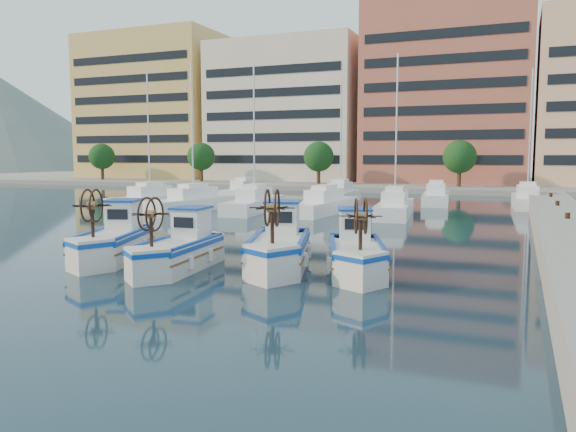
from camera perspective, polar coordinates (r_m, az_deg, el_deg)
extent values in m
plane|color=#1A3344|center=(20.75, -9.07, -6.06)|extent=(300.00, 300.00, 0.00)
cube|color=gray|center=(85.06, 15.12, 3.23)|extent=(180.00, 40.00, 0.60)
cube|color=#E0B45F|center=(101.36, -13.37, 10.67)|extent=(24.00, 14.00, 24.00)
cube|color=black|center=(95.77, -15.85, 10.88)|extent=(22.08, 0.12, 21.60)
cube|color=beige|center=(89.14, 0.07, 10.51)|extent=(23.00, 14.00, 21.00)
cube|color=black|center=(82.73, -1.80, 10.85)|extent=(21.16, 0.12, 18.90)
cube|color=#B45C46|center=(83.31, 15.89, 11.96)|extent=(22.00, 14.00, 25.00)
cube|color=black|center=(76.40, 15.28, 12.53)|extent=(20.24, 0.12, 22.50)
cylinder|color=#3F2B19|center=(93.23, -18.33, 4.11)|extent=(0.50, 0.50, 3.00)
sphere|color=#1A4A1B|center=(93.19, -18.38, 5.76)|extent=(4.00, 4.00, 4.00)
cylinder|color=#3F2B19|center=(82.67, -8.78, 4.12)|extent=(0.50, 0.50, 3.00)
sphere|color=#1A4A1B|center=(82.62, -8.81, 5.99)|extent=(4.00, 4.00, 4.00)
cylinder|color=#3F2B19|center=(75.00, 3.12, 3.98)|extent=(0.50, 0.50, 3.00)
sphere|color=#1A4A1B|center=(74.95, 3.13, 6.04)|extent=(4.00, 4.00, 4.00)
cylinder|color=#3F2B19|center=(71.16, 16.97, 3.60)|extent=(0.50, 0.50, 3.00)
sphere|color=#1A4A1B|center=(71.10, 17.04, 5.78)|extent=(4.00, 4.00, 4.00)
cube|color=white|center=(48.57, -13.83, 1.43)|extent=(3.32, 8.36, 1.00)
cylinder|color=silver|center=(48.45, -13.99, 7.93)|extent=(0.12, 0.12, 11.00)
cube|color=white|center=(45.26, -9.58, 1.19)|extent=(3.65, 9.68, 1.00)
cylinder|color=silver|center=(45.12, -9.71, 8.16)|extent=(0.12, 0.12, 11.00)
cube|color=white|center=(43.83, -3.42, 1.11)|extent=(3.27, 9.70, 1.00)
cylinder|color=silver|center=(43.69, -3.47, 8.31)|extent=(0.12, 0.12, 11.00)
cube|color=white|center=(42.39, 3.72, 0.93)|extent=(2.81, 9.30, 1.00)
cube|color=white|center=(41.18, 10.79, 0.68)|extent=(3.26, 9.24, 1.00)
cylinder|color=silver|center=(41.03, 10.95, 8.35)|extent=(0.12, 0.12, 11.00)
cube|color=white|center=(57.55, -4.36, 2.31)|extent=(2.77, 7.44, 1.00)
cube|color=white|center=(52.80, 5.32, 1.95)|extent=(2.39, 7.36, 1.00)
cylinder|color=silver|center=(52.68, 5.38, 7.93)|extent=(0.12, 0.12, 11.00)
cube|color=white|center=(52.22, 14.81, 1.73)|extent=(2.95, 7.99, 1.00)
cube|color=white|center=(51.29, 23.11, 1.36)|extent=(2.56, 8.35, 1.00)
cylinder|color=silver|center=(51.17, 23.37, 7.50)|extent=(0.12, 0.12, 11.00)
cube|color=silver|center=(24.56, -17.33, -2.99)|extent=(3.33, 5.01, 1.15)
cube|color=#0C3EA6|center=(24.50, -17.36, -1.97)|extent=(3.43, 5.16, 0.18)
cube|color=#1A7FCC|center=(24.51, -17.36, -2.13)|extent=(2.77, 4.43, 0.07)
cube|color=white|center=(25.63, -16.35, 0.08)|extent=(1.60, 1.74, 1.21)
cube|color=#0C3EA6|center=(25.57, -16.39, 1.55)|extent=(1.81, 1.95, 0.09)
cylinder|color=#331E14|center=(22.58, -19.24, -0.72)|extent=(0.13, 0.13, 1.28)
cylinder|color=brown|center=(22.52, -19.30, 1.00)|extent=(0.43, 0.40, 0.31)
torus|color=#331E14|center=(22.58, -19.68, 1.00)|extent=(0.48, 1.24, 1.29)
torus|color=#331E14|center=(22.45, -18.91, 1.00)|extent=(0.48, 1.24, 1.29)
cube|color=silver|center=(21.93, -11.18, -3.98)|extent=(2.28, 4.52, 1.09)
cube|color=#0C3EA6|center=(21.86, -11.20, -2.92)|extent=(2.35, 4.65, 0.17)
cube|color=#1A7FCC|center=(21.87, -11.20, -3.08)|extent=(1.83, 4.04, 0.06)
cube|color=white|center=(22.86, -9.78, -0.72)|extent=(1.27, 1.45, 1.14)
cube|color=#0C3EA6|center=(22.80, -9.81, 0.84)|extent=(1.44, 1.62, 0.08)
cylinder|color=#331E14|center=(20.14, -13.73, -1.64)|extent=(0.12, 0.12, 1.20)
cylinder|color=brown|center=(20.07, -13.78, 0.18)|extent=(0.36, 0.32, 0.29)
torus|color=#331E14|center=(20.15, -14.16, 0.19)|extent=(0.19, 1.22, 1.21)
torus|color=#331E14|center=(19.99, -13.39, 0.17)|extent=(0.19, 1.22, 1.21)
cube|color=silver|center=(21.77, -0.92, -3.80)|extent=(3.32, 5.15, 1.19)
cube|color=#0C3EA6|center=(21.69, -0.92, -2.63)|extent=(3.42, 5.31, 0.18)
cube|color=#1A7FCC|center=(21.71, -0.92, -2.81)|extent=(2.75, 4.57, 0.07)
cube|color=white|center=(22.93, -0.53, -0.21)|extent=(1.62, 1.77, 1.25)
cube|color=#0C3EA6|center=(22.87, -0.53, 1.48)|extent=(1.83, 1.98, 0.09)
cylinder|color=#331E14|center=(19.57, -1.61, -1.22)|extent=(0.14, 0.14, 1.32)
cylinder|color=brown|center=(19.49, -1.62, 0.83)|extent=(0.44, 0.41, 0.32)
torus|color=#331E14|center=(19.52, -2.11, 0.84)|extent=(0.46, 1.30, 1.33)
torus|color=#331E14|center=(19.47, -1.12, 0.83)|extent=(0.46, 1.30, 1.33)
cube|color=silver|center=(21.04, 6.95, -4.33)|extent=(3.21, 4.75, 1.09)
cube|color=#0C3EA6|center=(20.97, 6.97, -3.22)|extent=(3.30, 4.89, 0.17)
cube|color=#1A7FCC|center=(20.98, 6.97, -3.39)|extent=(2.67, 4.20, 0.06)
cube|color=white|center=(22.11, 6.78, -0.89)|extent=(1.53, 1.66, 1.15)
cube|color=#0C3EA6|center=(22.04, 6.80, 0.73)|extent=(1.73, 1.85, 0.08)
cylinder|color=#331E14|center=(19.01, 7.37, -1.95)|extent=(0.13, 0.13, 1.21)
cylinder|color=brown|center=(18.93, 7.40, -0.01)|extent=(0.41, 0.38, 0.29)
torus|color=#331E14|center=(18.92, 6.93, -0.01)|extent=(0.47, 1.18, 1.22)
torus|color=#331E14|center=(18.94, 7.87, -0.02)|extent=(0.47, 1.18, 1.22)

